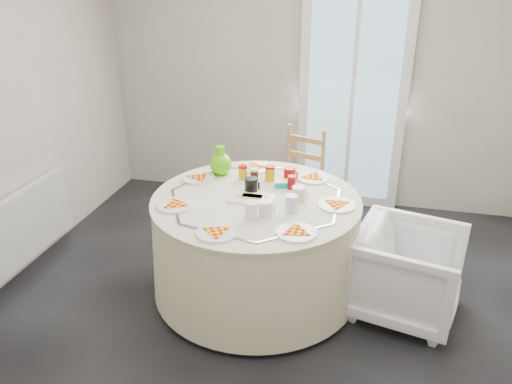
% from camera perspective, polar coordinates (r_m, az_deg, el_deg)
% --- Properties ---
extents(floor, '(4.00, 4.00, 0.00)m').
position_cam_1_polar(floor, '(3.57, 0.95, -13.84)').
color(floor, black).
rests_on(floor, ground).
extents(wall_back, '(4.00, 0.02, 2.60)m').
position_cam_1_polar(wall_back, '(4.86, 6.39, 13.53)').
color(wall_back, '#BCB5A3').
rests_on(wall_back, floor).
extents(glass_door, '(1.00, 0.08, 2.10)m').
position_cam_1_polar(glass_door, '(4.83, 10.94, 10.14)').
color(glass_door, silver).
rests_on(glass_door, floor).
extents(radiator, '(0.07, 1.00, 0.55)m').
position_cam_1_polar(radiator, '(4.29, -24.56, -3.19)').
color(radiator, silver).
rests_on(radiator, floor).
extents(table, '(1.49, 1.49, 0.75)m').
position_cam_1_polar(table, '(3.61, 0.00, -6.14)').
color(table, '#F4ECBB').
rests_on(table, floor).
extents(wooden_chair, '(0.51, 0.49, 0.91)m').
position_cam_1_polar(wooden_chair, '(4.51, 4.64, 1.67)').
color(wooden_chair, '#A98145').
rests_on(wooden_chair, floor).
extents(armchair, '(0.77, 0.80, 0.70)m').
position_cam_1_polar(armchair, '(3.53, 17.03, -7.81)').
color(armchair, white).
rests_on(armchair, floor).
extents(place_settings, '(1.76, 1.76, 0.02)m').
position_cam_1_polar(place_settings, '(3.42, -0.00, -0.46)').
color(place_settings, white).
rests_on(place_settings, table).
extents(jar_cluster, '(0.47, 0.29, 0.13)m').
position_cam_1_polar(jar_cluster, '(3.64, 1.10, 1.95)').
color(jar_cluster, brown).
rests_on(jar_cluster, table).
extents(butter_tub, '(0.13, 0.11, 0.05)m').
position_cam_1_polar(butter_tub, '(3.61, 3.05, 1.13)').
color(butter_tub, '#099B9F').
rests_on(butter_tub, table).
extents(green_pitcher, '(0.17, 0.17, 0.22)m').
position_cam_1_polar(green_pitcher, '(3.79, -4.08, 3.68)').
color(green_pitcher, '#5CBF0B').
rests_on(green_pitcher, table).
extents(cheese_platter, '(0.31, 0.21, 0.04)m').
position_cam_1_polar(cheese_platter, '(3.41, -0.52, -0.55)').
color(cheese_platter, silver).
rests_on(cheese_platter, table).
extents(mugs_glasses, '(0.90, 0.90, 0.13)m').
position_cam_1_polar(mugs_glasses, '(3.37, 1.90, -0.18)').
color(mugs_glasses, gray).
rests_on(mugs_glasses, table).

